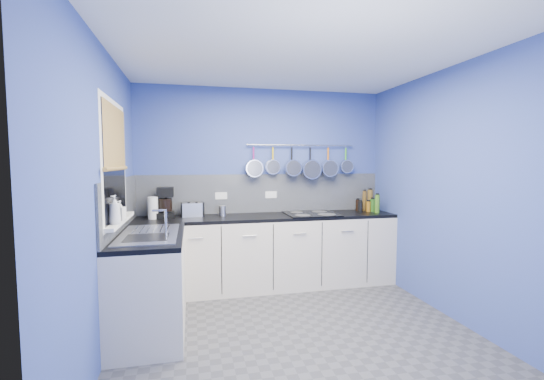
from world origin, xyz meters
name	(u,v)px	position (x,y,z in m)	size (l,w,h in m)	color
floor	(295,331)	(0.00, 0.00, -0.01)	(3.20, 3.00, 0.02)	#47474C
ceiling	(296,53)	(0.00, 0.00, 2.51)	(3.20, 3.00, 0.02)	white
wall_back	(263,186)	(0.00, 1.51, 1.25)	(3.20, 0.02, 2.50)	#364998
wall_front	(384,225)	(0.00, -1.51, 1.25)	(3.20, 0.02, 2.50)	#364998
wall_left	(103,200)	(-1.61, 0.00, 1.25)	(0.02, 3.00, 2.50)	#364998
wall_right	(450,193)	(1.61, 0.00, 1.25)	(0.02, 3.00, 2.50)	#364998
backsplash_back	(263,193)	(0.00, 1.49, 1.15)	(3.20, 0.02, 0.50)	slate
backsplash_left	(121,204)	(-1.59, 0.60, 1.15)	(0.02, 1.80, 0.50)	slate
cabinet_run_back	(268,253)	(0.00, 1.20, 0.43)	(3.20, 0.60, 0.86)	beige
worktop_back	(268,217)	(0.00, 1.20, 0.88)	(3.20, 0.60, 0.04)	black
cabinet_run_left	(151,285)	(-1.30, 0.30, 0.43)	(0.60, 1.20, 0.86)	beige
worktop_left	(149,236)	(-1.30, 0.30, 0.88)	(0.60, 1.20, 0.04)	black
window_frame	(115,163)	(-1.58, 0.30, 1.55)	(0.01, 1.00, 1.10)	white
window_glass	(115,163)	(-1.57, 0.30, 1.55)	(0.01, 0.90, 1.00)	black
bamboo_blind	(115,137)	(-1.56, 0.30, 1.77)	(0.01, 0.90, 0.55)	#A68D4D
window_sill	(119,221)	(-1.55, 0.30, 1.04)	(0.10, 0.98, 0.03)	white
sink_unit	(149,234)	(-1.30, 0.30, 0.90)	(0.50, 0.95, 0.01)	silver
mixer_tap	(166,223)	(-1.14, 0.12, 1.03)	(0.12, 0.08, 0.26)	silver
socket_left	(221,196)	(-0.55, 1.48, 1.13)	(0.15, 0.01, 0.09)	white
socket_right	(271,195)	(0.10, 1.48, 1.13)	(0.15, 0.01, 0.09)	white
pot_rail	(301,145)	(0.50, 1.45, 1.78)	(0.02, 0.02, 1.45)	silver
soap_bottle_a	(115,210)	(-1.53, 0.01, 1.17)	(0.09, 0.09, 0.24)	white
soap_bottle_b	(120,210)	(-1.53, 0.23, 1.14)	(0.08, 0.08, 0.17)	white
paper_towel	(153,208)	(-1.36, 1.22, 1.03)	(0.11, 0.11, 0.26)	white
coffee_maker	(165,203)	(-1.22, 1.29, 1.08)	(0.20, 0.22, 0.36)	black
toaster	(193,210)	(-0.91, 1.33, 0.98)	(0.26, 0.15, 0.17)	silver
canister	(223,211)	(-0.55, 1.28, 0.96)	(0.09, 0.09, 0.13)	silver
hob	(311,214)	(0.56, 1.17, 0.91)	(0.64, 0.56, 0.01)	black
pan_0	(254,161)	(-0.13, 1.44, 1.57)	(0.22, 0.11, 0.41)	silver
pan_1	(273,160)	(0.12, 1.44, 1.59)	(0.19, 0.06, 0.38)	silver
pan_2	(292,161)	(0.37, 1.44, 1.58)	(0.22, 0.13, 0.41)	silver
pan_3	(310,162)	(0.63, 1.44, 1.56)	(0.26, 0.12, 0.45)	silver
pan_4	(328,161)	(0.88, 1.44, 1.57)	(0.23, 0.11, 0.42)	silver
pan_5	(346,159)	(1.14, 1.44, 1.59)	(0.18, 0.08, 0.37)	silver
condiment_0	(370,200)	(1.44, 1.32, 1.04)	(0.07, 0.07, 0.29)	brown
condiment_1	(364,201)	(1.36, 1.32, 1.03)	(0.06, 0.06, 0.27)	brown
condiment_2	(358,205)	(1.27, 1.32, 0.98)	(0.06, 0.06, 0.15)	black
condiment_3	(373,205)	(1.43, 1.22, 0.98)	(0.07, 0.07, 0.17)	#265919
condiment_4	(369,207)	(1.37, 1.23, 0.97)	(0.06, 0.06, 0.14)	#8C5914
condiment_5	(360,207)	(1.26, 1.23, 0.97)	(0.06, 0.06, 0.14)	black
condiment_6	(377,204)	(1.43, 1.10, 1.02)	(0.06, 0.06, 0.24)	#3F721E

